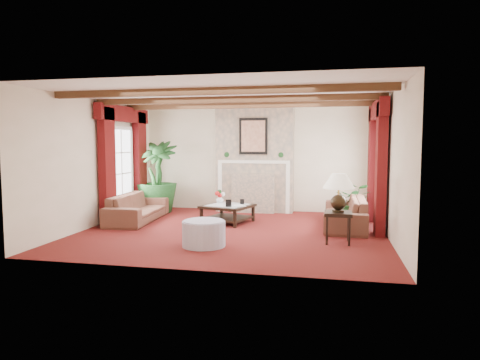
% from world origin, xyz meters
% --- Properties ---
extents(floor, '(6.00, 6.00, 0.00)m').
position_xyz_m(floor, '(0.00, 0.00, 0.00)').
color(floor, '#420B0C').
rests_on(floor, ground).
extents(ceiling, '(6.00, 6.00, 0.00)m').
position_xyz_m(ceiling, '(0.00, 0.00, 2.70)').
color(ceiling, white).
rests_on(ceiling, floor).
extents(back_wall, '(6.00, 0.02, 2.70)m').
position_xyz_m(back_wall, '(0.00, 2.75, 1.35)').
color(back_wall, beige).
rests_on(back_wall, ground).
extents(left_wall, '(0.02, 5.50, 2.70)m').
position_xyz_m(left_wall, '(-3.00, 0.00, 1.35)').
color(left_wall, beige).
rests_on(left_wall, ground).
extents(right_wall, '(0.02, 5.50, 2.70)m').
position_xyz_m(right_wall, '(3.00, 0.00, 1.35)').
color(right_wall, beige).
rests_on(right_wall, ground).
extents(ceiling_beams, '(6.00, 3.00, 0.12)m').
position_xyz_m(ceiling_beams, '(0.00, 0.00, 2.64)').
color(ceiling_beams, '#3D2113').
rests_on(ceiling_beams, ceiling).
extents(fireplace, '(2.00, 0.52, 2.70)m').
position_xyz_m(fireplace, '(0.00, 2.55, 2.70)').
color(fireplace, tan).
rests_on(fireplace, ground).
extents(french_door_left, '(0.10, 1.10, 2.16)m').
position_xyz_m(french_door_left, '(-2.97, 1.00, 2.13)').
color(french_door_left, white).
rests_on(french_door_left, ground).
extents(french_door_right, '(0.10, 1.10, 2.16)m').
position_xyz_m(french_door_right, '(2.97, 1.00, 2.13)').
color(french_door_right, white).
rests_on(french_door_right, ground).
extents(curtains_left, '(0.20, 2.40, 2.55)m').
position_xyz_m(curtains_left, '(-2.86, 1.00, 2.55)').
color(curtains_left, '#430A08').
rests_on(curtains_left, ground).
extents(curtains_right, '(0.20, 2.40, 2.55)m').
position_xyz_m(curtains_right, '(2.86, 1.00, 2.55)').
color(curtains_right, '#430A08').
rests_on(curtains_right, ground).
extents(sofa_left, '(2.20, 0.92, 0.82)m').
position_xyz_m(sofa_left, '(-2.38, 0.63, 0.41)').
color(sofa_left, '#370F17').
rests_on(sofa_left, ground).
extents(sofa_right, '(2.16, 0.68, 0.84)m').
position_xyz_m(sofa_right, '(2.23, 0.89, 0.42)').
color(sofa_right, '#370F17').
rests_on(sofa_right, ground).
extents(potted_palm, '(1.25, 1.96, 1.03)m').
position_xyz_m(potted_palm, '(-2.42, 1.89, 0.51)').
color(potted_palm, black).
rests_on(potted_palm, ground).
extents(small_plant, '(1.24, 1.28, 0.68)m').
position_xyz_m(small_plant, '(2.48, 1.69, 0.34)').
color(small_plant, black).
rests_on(small_plant, ground).
extents(coffee_table, '(1.21, 1.21, 0.40)m').
position_xyz_m(coffee_table, '(-0.31, 0.85, 0.20)').
color(coffee_table, black).
rests_on(coffee_table, ground).
extents(side_table, '(0.61, 0.61, 0.56)m').
position_xyz_m(side_table, '(2.06, -0.64, 0.28)').
color(side_table, black).
rests_on(side_table, ground).
extents(ottoman, '(0.75, 0.75, 0.44)m').
position_xyz_m(ottoman, '(-0.21, -1.36, 0.22)').
color(ottoman, '#9D9DB1').
rests_on(ottoman, ground).
extents(table_lamp, '(0.55, 0.55, 0.70)m').
position_xyz_m(table_lamp, '(2.06, -0.64, 0.91)').
color(table_lamp, black).
rests_on(table_lamp, side_table).
extents(flower_vase, '(0.21, 0.21, 0.17)m').
position_xyz_m(flower_vase, '(-0.57, 1.13, 0.48)').
color(flower_vase, silver).
rests_on(flower_vase, coffee_table).
extents(book, '(0.24, 0.23, 0.29)m').
position_xyz_m(book, '(-0.11, 0.62, 0.54)').
color(book, black).
rests_on(book, coffee_table).
extents(photo_frame_a, '(0.13, 0.04, 0.17)m').
position_xyz_m(photo_frame_a, '(-0.22, 0.53, 0.48)').
color(photo_frame_a, black).
rests_on(photo_frame_a, coffee_table).
extents(photo_frame_b, '(0.10, 0.03, 0.13)m').
position_xyz_m(photo_frame_b, '(-0.01, 0.99, 0.46)').
color(photo_frame_b, black).
rests_on(photo_frame_b, coffee_table).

